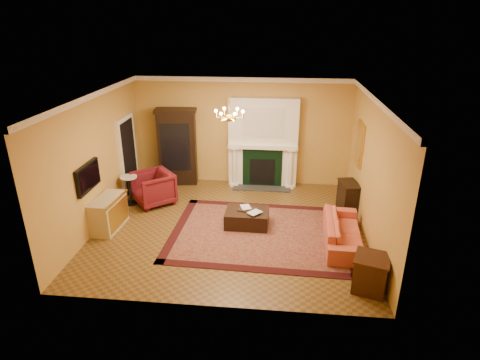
# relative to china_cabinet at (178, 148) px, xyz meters

# --- Properties ---
(floor) EXTENTS (6.00, 5.50, 0.02)m
(floor) POSITION_rel_china_cabinet_xyz_m (1.80, -2.49, -1.05)
(floor) COLOR brown
(floor) RESTS_ON ground
(ceiling) EXTENTS (6.00, 5.50, 0.02)m
(ceiling) POSITION_rel_china_cabinet_xyz_m (1.80, -2.49, 1.97)
(ceiling) COLOR white
(ceiling) RESTS_ON wall_back
(wall_back) EXTENTS (6.00, 0.02, 3.00)m
(wall_back) POSITION_rel_china_cabinet_xyz_m (1.80, 0.27, 0.46)
(wall_back) COLOR gold
(wall_back) RESTS_ON floor
(wall_front) EXTENTS (6.00, 0.02, 3.00)m
(wall_front) POSITION_rel_china_cabinet_xyz_m (1.80, -5.25, 0.46)
(wall_front) COLOR gold
(wall_front) RESTS_ON floor
(wall_left) EXTENTS (0.02, 5.50, 3.00)m
(wall_left) POSITION_rel_china_cabinet_xyz_m (-1.21, -2.49, 0.46)
(wall_left) COLOR gold
(wall_left) RESTS_ON floor
(wall_right) EXTENTS (0.02, 5.50, 3.00)m
(wall_right) POSITION_rel_china_cabinet_xyz_m (4.81, -2.49, 0.46)
(wall_right) COLOR gold
(wall_right) RESTS_ON floor
(fireplace) EXTENTS (1.90, 0.70, 2.50)m
(fireplace) POSITION_rel_china_cabinet_xyz_m (2.40, 0.08, 0.16)
(fireplace) COLOR white
(fireplace) RESTS_ON wall_back
(crown_molding) EXTENTS (6.00, 5.50, 0.12)m
(crown_molding) POSITION_rel_china_cabinet_xyz_m (1.80, -1.53, 1.90)
(crown_molding) COLOR white
(crown_molding) RESTS_ON ceiling
(doorway) EXTENTS (0.08, 1.05, 2.10)m
(doorway) POSITION_rel_china_cabinet_xyz_m (-1.15, -0.79, 0.01)
(doorway) COLOR white
(doorway) RESTS_ON wall_left
(tv_panel) EXTENTS (0.09, 0.95, 0.58)m
(tv_panel) POSITION_rel_china_cabinet_xyz_m (-1.14, -3.09, 0.31)
(tv_panel) COLOR black
(tv_panel) RESTS_ON wall_left
(gilt_mirror) EXTENTS (0.06, 0.76, 1.05)m
(gilt_mirror) POSITION_rel_china_cabinet_xyz_m (4.77, -1.09, 0.61)
(gilt_mirror) COLOR gold
(gilt_mirror) RESTS_ON wall_right
(chandelier) EXTENTS (0.63, 0.55, 0.53)m
(chandelier) POSITION_rel_china_cabinet_xyz_m (1.80, -2.49, 1.57)
(chandelier) COLOR gold
(chandelier) RESTS_ON ceiling
(oriental_rug) EXTENTS (4.08, 3.12, 0.02)m
(oriental_rug) POSITION_rel_china_cabinet_xyz_m (2.53, -2.73, -1.03)
(oriental_rug) COLOR #450E0F
(oriental_rug) RESTS_ON floor
(china_cabinet) EXTENTS (1.08, 0.59, 2.07)m
(china_cabinet) POSITION_rel_china_cabinet_xyz_m (0.00, 0.00, 0.00)
(china_cabinet) COLOR black
(china_cabinet) RESTS_ON floor
(wingback_armchair) EXTENTS (1.23, 1.24, 0.93)m
(wingback_armchair) POSITION_rel_china_cabinet_xyz_m (-0.31, -1.44, -0.57)
(wingback_armchair) COLOR maroon
(wingback_armchair) RESTS_ON floor
(pedestal_table) EXTENTS (0.43, 0.43, 0.76)m
(pedestal_table) POSITION_rel_china_cabinet_xyz_m (-0.90, -1.55, -0.59)
(pedestal_table) COLOR black
(pedestal_table) RESTS_ON floor
(commode) EXTENTS (0.54, 1.04, 0.75)m
(commode) POSITION_rel_china_cabinet_xyz_m (-0.93, -2.83, -0.66)
(commode) COLOR beige
(commode) RESTS_ON floor
(coral_sofa) EXTENTS (0.65, 1.95, 0.75)m
(coral_sofa) POSITION_rel_china_cabinet_xyz_m (4.27, -2.97, -0.66)
(coral_sofa) COLOR #D85744
(coral_sofa) RESTS_ON floor
(end_table) EXTENTS (0.68, 0.68, 0.63)m
(end_table) POSITION_rel_china_cabinet_xyz_m (4.52, -4.51, -0.72)
(end_table) COLOR #3A1A0F
(end_table) RESTS_ON floor
(console_table) EXTENTS (0.48, 0.71, 0.73)m
(console_table) POSITION_rel_china_cabinet_xyz_m (4.58, -1.41, -0.67)
(console_table) COLOR black
(console_table) RESTS_ON floor
(leather_ottoman) EXTENTS (0.99, 0.72, 0.36)m
(leather_ottoman) POSITION_rel_china_cabinet_xyz_m (2.17, -2.40, -0.84)
(leather_ottoman) COLOR black
(leather_ottoman) RESTS_ON oriental_rug
(ottoman_tray) EXTENTS (0.47, 0.41, 0.03)m
(ottoman_tray) POSITION_rel_china_cabinet_xyz_m (2.19, -2.35, -0.64)
(ottoman_tray) COLOR black
(ottoman_tray) RESTS_ON leather_ottoman
(book_a) EXTENTS (0.21, 0.09, 0.28)m
(book_a) POSITION_rel_china_cabinet_xyz_m (2.04, -2.33, -0.49)
(book_a) COLOR gray
(book_a) RESTS_ON ottoman_tray
(book_b) EXTENTS (0.18, 0.17, 0.30)m
(book_b) POSITION_rel_china_cabinet_xyz_m (2.28, -2.47, -0.48)
(book_b) COLOR gray
(book_b) RESTS_ON ottoman_tray
(topiary_left) EXTENTS (0.15, 0.15, 0.41)m
(topiary_left) POSITION_rel_china_cabinet_xyz_m (1.68, 0.04, 0.42)
(topiary_left) COLOR tan
(topiary_left) RESTS_ON fireplace
(topiary_right) EXTENTS (0.15, 0.15, 0.39)m
(topiary_right) POSITION_rel_china_cabinet_xyz_m (2.97, 0.04, 0.41)
(topiary_right) COLOR tan
(topiary_right) RESTS_ON fireplace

